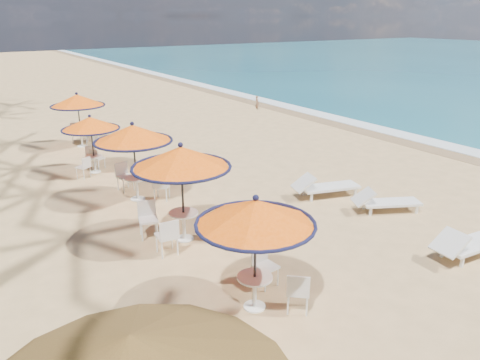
% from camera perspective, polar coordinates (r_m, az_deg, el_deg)
% --- Properties ---
extents(ground, '(160.00, 160.00, 0.00)m').
position_cam_1_polar(ground, '(12.92, 20.41, -7.38)').
color(ground, tan).
rests_on(ground, ground).
extents(foam_strip, '(1.20, 140.00, 0.04)m').
position_cam_1_polar(foam_strip, '(25.79, 15.62, 6.22)').
color(foam_strip, white).
rests_on(foam_strip, ground).
extents(wetsand_band, '(1.40, 140.00, 0.02)m').
position_cam_1_polar(wetsand_band, '(25.14, 14.23, 6.01)').
color(wetsand_band, olive).
rests_on(wetsand_band, ground).
extents(station_0, '(2.33, 2.33, 2.43)m').
position_cam_1_polar(station_0, '(8.90, 2.30, -5.18)').
color(station_0, black).
rests_on(station_0, ground).
extents(station_1, '(2.52, 2.52, 2.63)m').
position_cam_1_polar(station_1, '(11.73, -7.27, 1.20)').
color(station_1, black).
rests_on(station_1, ground).
extents(station_2, '(2.43, 2.50, 2.53)m').
position_cam_1_polar(station_2, '(14.81, -12.78, 4.73)').
color(station_2, black).
rests_on(station_2, ground).
extents(station_3, '(2.11, 2.11, 2.20)m').
position_cam_1_polar(station_3, '(18.02, -17.78, 5.79)').
color(station_3, black).
rests_on(station_3, ground).
extents(station_4, '(2.34, 2.35, 2.44)m').
position_cam_1_polar(station_4, '(22.01, -19.08, 8.45)').
color(station_4, black).
rests_on(station_4, ground).
extents(lounger_near, '(2.25, 0.85, 0.79)m').
position_cam_1_polar(lounger_near, '(12.65, 26.10, -6.93)').
color(lounger_near, silver).
rests_on(lounger_near, ground).
extents(lounger_mid, '(2.10, 1.46, 0.73)m').
position_cam_1_polar(lounger_mid, '(14.58, 17.16, -2.48)').
color(lounger_mid, silver).
rests_on(lounger_mid, ground).
extents(lounger_far, '(2.31, 1.26, 0.79)m').
position_cam_1_polar(lounger_far, '(15.32, 10.16, -0.71)').
color(lounger_far, silver).
rests_on(lounger_far, ground).
extents(person, '(0.26, 0.36, 0.93)m').
position_cam_1_polar(person, '(29.56, 2.10, 9.44)').
color(person, brown).
rests_on(person, ground).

